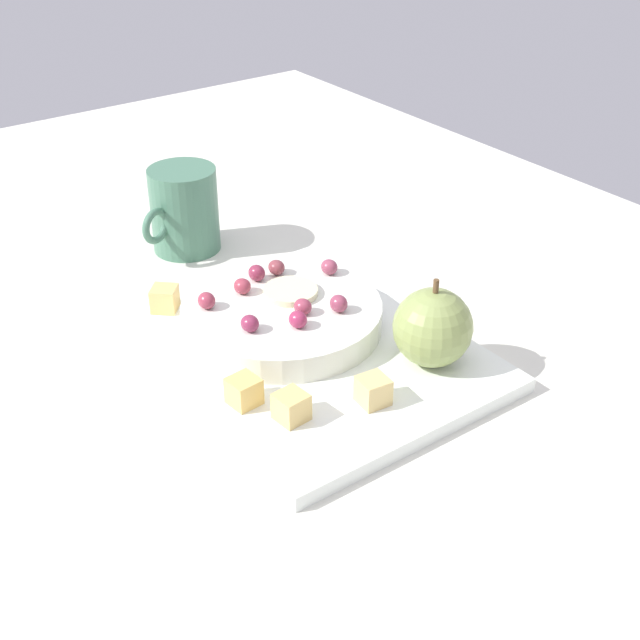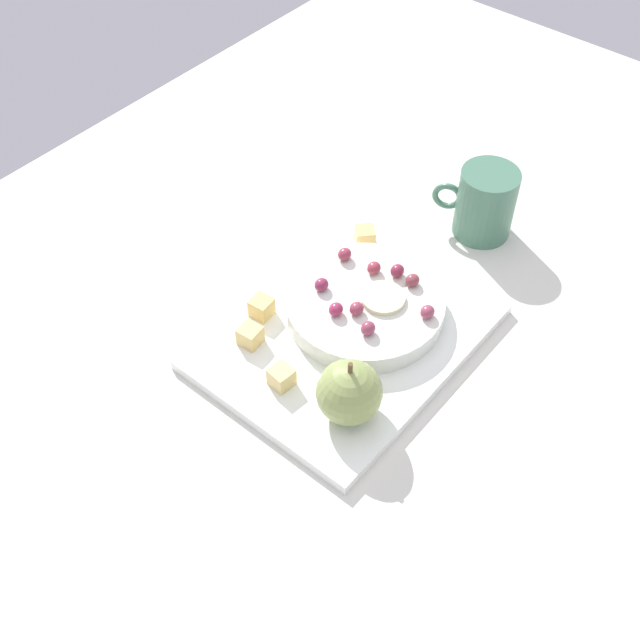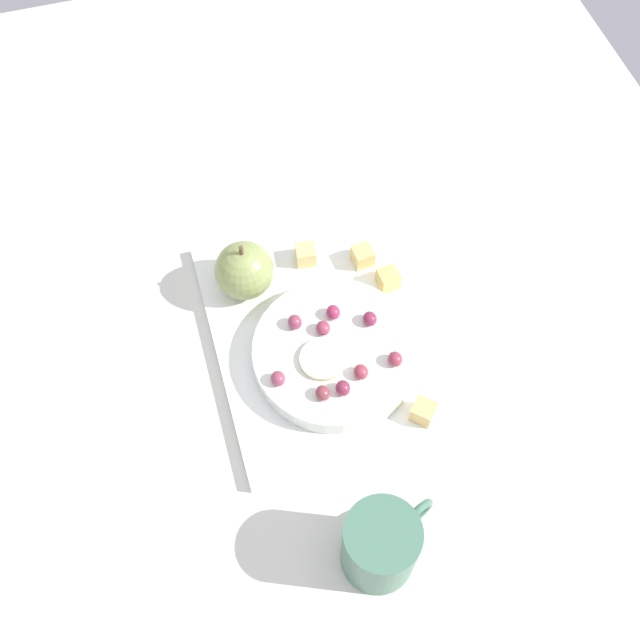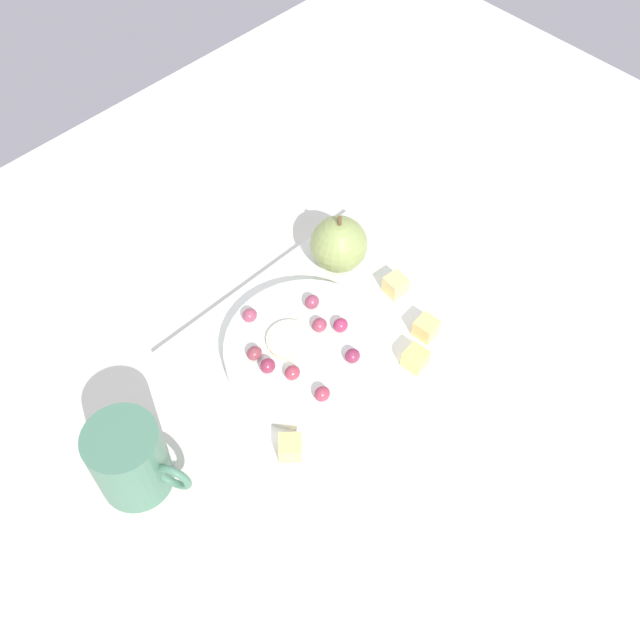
% 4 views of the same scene
% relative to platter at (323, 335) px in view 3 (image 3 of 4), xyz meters
% --- Properties ---
extents(table, '(1.49, 1.10, 0.05)m').
position_rel_platter_xyz_m(table, '(0.05, 0.01, -0.03)').
color(table, silver).
rests_on(table, ground).
extents(platter, '(0.32, 0.25, 0.01)m').
position_rel_platter_xyz_m(platter, '(0.00, 0.00, 0.00)').
color(platter, white).
rests_on(platter, table).
extents(serving_dish, '(0.19, 0.19, 0.03)m').
position_rel_platter_xyz_m(serving_dish, '(0.04, 0.00, 0.02)').
color(serving_dish, silver).
rests_on(serving_dish, platter).
extents(apple_whole, '(0.07, 0.07, 0.07)m').
position_rel_platter_xyz_m(apple_whole, '(-0.09, -0.07, 0.04)').
color(apple_whole, '#889953').
rests_on(apple_whole, platter).
extents(apple_stem, '(0.01, 0.01, 0.01)m').
position_rel_platter_xyz_m(apple_stem, '(-0.09, -0.07, 0.08)').
color(apple_stem, brown).
rests_on(apple_stem, apple_whole).
extents(cheese_cube_0, '(0.03, 0.03, 0.02)m').
position_rel_platter_xyz_m(cheese_cube_0, '(-0.08, 0.08, 0.02)').
color(cheese_cube_0, '#E8C270').
rests_on(cheese_cube_0, platter).
extents(cheese_cube_1, '(0.03, 0.03, 0.02)m').
position_rel_platter_xyz_m(cheese_cube_1, '(-0.10, 0.01, 0.02)').
color(cheese_cube_1, '#E9C778').
rests_on(cheese_cube_1, platter).
extents(cheese_cube_2, '(0.03, 0.03, 0.02)m').
position_rel_platter_xyz_m(cheese_cube_2, '(0.13, 0.08, 0.02)').
color(cheese_cube_2, '#F4C36F').
rests_on(cheese_cube_2, platter).
extents(cheese_cube_3, '(0.03, 0.03, 0.02)m').
position_rel_platter_xyz_m(cheese_cube_3, '(-0.04, 0.09, 0.02)').
color(cheese_cube_3, '#EDC368').
rests_on(cheese_cube_3, platter).
extents(grape_0, '(0.02, 0.02, 0.02)m').
position_rel_platter_xyz_m(grape_0, '(0.07, 0.06, 0.04)').
color(grape_0, '#973447').
rests_on(grape_0, serving_dish).
extents(grape_1, '(0.02, 0.02, 0.02)m').
position_rel_platter_xyz_m(grape_1, '(0.09, -0.00, 0.04)').
color(grape_1, maroon).
rests_on(grape_1, serving_dish).
extents(grape_2, '(0.02, 0.02, 0.02)m').
position_rel_platter_xyz_m(grape_2, '(0.02, 0.05, 0.04)').
color(grape_2, '#842948').
rests_on(grape_2, serving_dish).
extents(grape_3, '(0.02, 0.02, 0.02)m').
position_rel_platter_xyz_m(grape_3, '(-0.00, -0.03, 0.04)').
color(grape_3, '#8D3951').
rests_on(grape_3, serving_dish).
extents(grape_4, '(0.02, 0.02, 0.02)m').
position_rel_platter_xyz_m(grape_4, '(-0.00, 0.02, 0.04)').
color(grape_4, '#9B2B4E').
rests_on(grape_4, serving_dish).
extents(grape_5, '(0.02, 0.02, 0.01)m').
position_rel_platter_xyz_m(grape_5, '(0.08, 0.02, 0.04)').
color(grape_5, '#9A3545').
rests_on(grape_5, serving_dish).
extents(grape_6, '(0.02, 0.02, 0.01)m').
position_rel_platter_xyz_m(grape_6, '(0.01, -0.00, 0.04)').
color(grape_6, '#94374D').
rests_on(grape_6, serving_dish).
extents(grape_7, '(0.02, 0.02, 0.02)m').
position_rel_platter_xyz_m(grape_7, '(0.06, -0.07, 0.04)').
color(grape_7, '#923E54').
rests_on(grape_7, serving_dish).
extents(grape_8, '(0.02, 0.02, 0.01)m').
position_rel_platter_xyz_m(grape_8, '(0.09, -0.03, 0.04)').
color(grape_8, brown).
rests_on(grape_8, serving_dish).
extents(apple_slice_0, '(0.05, 0.05, 0.01)m').
position_rel_platter_xyz_m(apple_slice_0, '(0.05, -0.01, 0.04)').
color(apple_slice_0, beige).
rests_on(apple_slice_0, serving_dish).
extents(cup, '(0.08, 0.10, 0.09)m').
position_rel_platter_xyz_m(cup, '(0.26, -0.02, 0.04)').
color(cup, '#44725A').
rests_on(cup, table).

